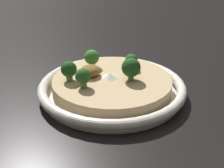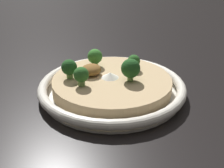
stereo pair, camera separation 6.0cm
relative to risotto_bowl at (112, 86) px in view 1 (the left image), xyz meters
name	(u,v)px [view 1 (the left image)]	position (x,y,z in m)	size (l,w,h in m)	color
ground_plane	(112,94)	(0.00, 0.00, -0.02)	(6.00, 6.00, 0.00)	black
risotto_bowl	(112,86)	(0.00, 0.00, 0.00)	(0.31, 0.31, 0.04)	silver
cheese_sprinkle	(111,75)	(0.00, -0.01, 0.02)	(0.04, 0.04, 0.01)	white
crispy_onion_garnish	(90,71)	(0.01, -0.05, 0.03)	(0.05, 0.04, 0.02)	brown
broccoli_front	(92,58)	(-0.03, -0.07, 0.04)	(0.03, 0.03, 0.04)	#759E4C
broccoli_right	(83,77)	(0.06, -0.03, 0.04)	(0.03, 0.03, 0.04)	#668E47
broccoli_back_left	(131,68)	(-0.01, 0.04, 0.05)	(0.04, 0.04, 0.05)	#668E47
broccoli_left	(131,61)	(-0.07, 0.01, 0.04)	(0.03, 0.03, 0.03)	#84A856
broccoli_front_right	(69,70)	(0.05, -0.07, 0.04)	(0.03, 0.03, 0.04)	#668E47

